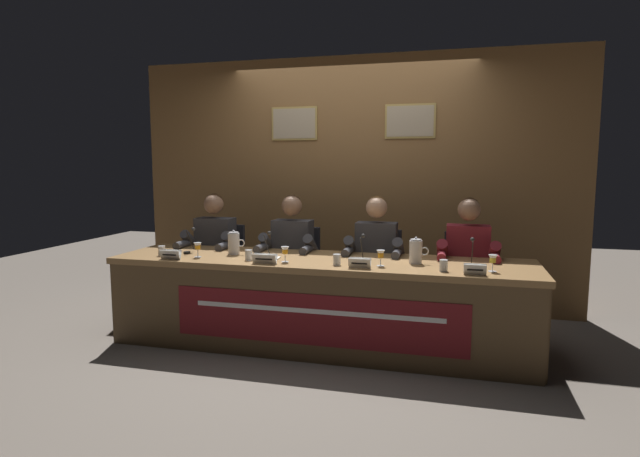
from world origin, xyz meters
TOP-DOWN VIEW (x-y plane):
  - ground_plane at (0.00, 0.00)m, footprint 12.00×12.00m
  - wall_back_panelled at (-0.00, 1.30)m, footprint 4.64×0.14m
  - conference_table at (0.00, -0.11)m, footprint 3.44×0.85m
  - chair_far_left at (-1.18, 0.61)m, footprint 0.44×0.44m
  - panelist_far_left at (-1.18, 0.41)m, footprint 0.51×0.48m
  - nameplate_far_left at (-1.17, -0.34)m, footprint 0.17×0.06m
  - juice_glass_far_left at (-1.00, -0.20)m, footprint 0.06×0.06m
  - water_cup_far_left at (-1.33, -0.21)m, footprint 0.06×0.06m
  - microphone_far_left at (-1.17, -0.03)m, footprint 0.06×0.17m
  - chair_center_left at (-0.39, 0.61)m, footprint 0.44×0.44m
  - panelist_center_left at (-0.39, 0.41)m, footprint 0.51×0.48m
  - nameplate_center_left at (-0.36, -0.32)m, footprint 0.19×0.06m
  - juice_glass_center_left at (-0.23, -0.21)m, footprint 0.06×0.06m
  - water_cup_center_left at (-0.54, -0.21)m, footprint 0.06×0.06m
  - microphone_center_left at (-0.44, -0.10)m, footprint 0.06×0.17m
  - chair_center_right at (0.39, 0.61)m, footprint 0.44×0.44m
  - panelist_center_right at (0.39, 0.41)m, footprint 0.51×0.48m
  - nameplate_center_right at (0.39, -0.31)m, footprint 0.17×0.06m
  - juice_glass_center_right at (0.53, -0.19)m, footprint 0.06×0.06m
  - water_cup_center_right at (0.19, -0.23)m, footprint 0.06×0.06m
  - microphone_center_right at (0.35, -0.07)m, footprint 0.06×0.17m
  - chair_far_right at (1.18, 0.61)m, footprint 0.44×0.44m
  - panelist_far_right at (1.18, 0.41)m, footprint 0.51×0.48m
  - nameplate_far_right at (1.21, -0.33)m, footprint 0.15×0.06m
  - juice_glass_far_right at (1.34, -0.18)m, footprint 0.06×0.06m
  - water_cup_far_right at (0.99, -0.26)m, footprint 0.06×0.06m
  - microphone_far_right at (1.20, -0.05)m, footprint 0.06×0.17m
  - water_pitcher_left_side at (-0.77, 0.02)m, footprint 0.15×0.10m
  - water_pitcher_right_side at (0.78, -0.01)m, footprint 0.15×0.10m
  - document_stack_center_left at (-0.42, -0.13)m, footprint 0.22×0.16m

SIDE VIEW (x-z plane):
  - ground_plane at x=0.00m, z-range 0.00..0.00m
  - chair_far_left at x=-1.18m, z-range -0.01..0.88m
  - chair_center_left at x=-0.39m, z-range -0.01..0.88m
  - chair_center_right at x=0.39m, z-range -0.01..0.88m
  - chair_far_right at x=1.18m, z-range -0.01..0.88m
  - conference_table at x=0.00m, z-range 0.14..0.87m
  - panelist_far_left at x=-1.18m, z-range 0.10..1.32m
  - panelist_center_left at x=-0.39m, z-range 0.10..1.32m
  - panelist_center_right at x=0.39m, z-range 0.10..1.32m
  - panelist_far_right at x=1.18m, z-range 0.10..1.32m
  - document_stack_center_left at x=-0.42m, z-range 0.73..0.74m
  - water_cup_far_left at x=-1.33m, z-range 0.72..0.81m
  - water_cup_center_left at x=-0.54m, z-range 0.72..0.81m
  - water_cup_center_right at x=0.19m, z-range 0.72..0.81m
  - water_cup_far_right at x=0.99m, z-range 0.72..0.81m
  - nameplate_center_left at x=-0.36m, z-range 0.73..0.81m
  - nameplate_far_left at x=-1.17m, z-range 0.73..0.81m
  - nameplate_center_right at x=0.39m, z-range 0.73..0.81m
  - nameplate_far_right at x=1.21m, z-range 0.73..0.81m
  - microphone_far_left at x=-1.17m, z-range 0.70..0.91m
  - microphone_center_left at x=-0.44m, z-range 0.70..0.91m
  - microphone_center_right at x=0.35m, z-range 0.70..0.91m
  - microphone_far_right at x=1.20m, z-range 0.70..0.91m
  - juice_glass_far_left at x=-1.00m, z-range 0.75..0.88m
  - juice_glass_center_left at x=-0.23m, z-range 0.75..0.88m
  - juice_glass_center_right at x=0.53m, z-range 0.75..0.88m
  - juice_glass_far_right at x=1.34m, z-range 0.75..0.88m
  - water_pitcher_left_side at x=-0.77m, z-range 0.72..0.93m
  - water_pitcher_right_side at x=0.78m, z-range 0.72..0.93m
  - wall_back_panelled at x=0.00m, z-range 0.00..2.60m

